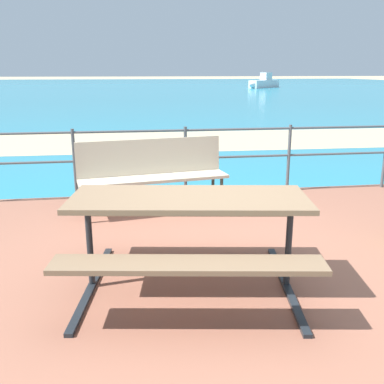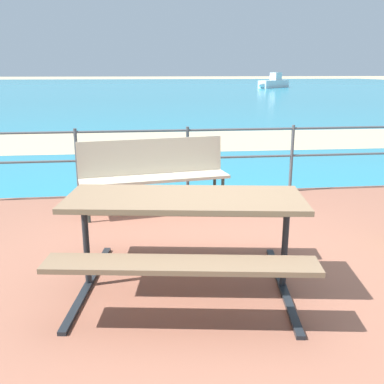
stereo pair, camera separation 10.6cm
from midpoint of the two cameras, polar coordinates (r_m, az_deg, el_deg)
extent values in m
plane|color=tan|center=(3.87, 3.28, -11.20)|extent=(240.00, 240.00, 0.00)
cube|color=#935B47|center=(3.86, 3.29, -10.80)|extent=(6.40, 5.20, 0.06)
cube|color=teal|center=(43.42, -7.71, 13.19)|extent=(90.00, 90.00, 0.01)
cube|color=tan|center=(11.18, -4.69, 6.61)|extent=(54.05, 4.14, 0.01)
cube|color=#7A6047|center=(3.33, -1.31, -0.92)|extent=(1.88, 0.95, 0.04)
cube|color=#7A6047|center=(2.89, -1.59, -9.46)|extent=(1.82, 0.53, 0.04)
cube|color=#7A6047|center=(3.96, -1.06, -2.37)|extent=(1.82, 0.53, 0.04)
cylinder|color=#1E2328|center=(3.56, -14.02, -6.57)|extent=(0.06, 0.06, 0.74)
cube|color=#1E2328|center=(3.71, -13.65, -11.65)|extent=(0.27, 1.41, 0.03)
cylinder|color=#1E2328|center=(3.52, 11.62, -6.69)|extent=(0.06, 0.06, 0.74)
cube|color=#1E2328|center=(3.67, 11.32, -11.81)|extent=(0.27, 1.41, 0.03)
cube|color=#BCAD93|center=(5.28, -5.53, 1.79)|extent=(1.83, 0.69, 0.04)
cube|color=#BCAD93|center=(5.40, -6.01, 4.63)|extent=(1.77, 0.35, 0.43)
cylinder|color=#2D3833|center=(5.09, -14.07, -1.67)|extent=(0.04, 0.04, 0.43)
cylinder|color=#2D3833|center=(5.38, -14.32, -0.76)|extent=(0.04, 0.04, 0.43)
cylinder|color=#2D3833|center=(5.43, 3.30, -0.14)|extent=(0.04, 0.04, 0.43)
cylinder|color=#2D3833|center=(5.70, 2.21, 0.64)|extent=(0.04, 0.04, 0.43)
cylinder|color=#4C5156|center=(6.00, -15.52, 3.42)|extent=(0.04, 0.04, 0.95)
cylinder|color=#4C5156|center=(6.00, -1.37, 3.98)|extent=(0.04, 0.04, 0.95)
cylinder|color=#4C5156|center=(6.34, 12.00, 4.29)|extent=(0.04, 0.04, 0.95)
cylinder|color=#4C5156|center=(5.92, -1.40, 8.04)|extent=(5.90, 0.03, 0.03)
cylinder|color=#4C5156|center=(5.99, -1.37, 4.43)|extent=(5.90, 0.03, 0.03)
cube|color=silver|center=(45.96, 9.31, 13.72)|extent=(4.00, 3.86, 0.74)
cube|color=silver|center=(46.25, 9.57, 14.64)|extent=(1.39, 1.37, 0.74)
cone|color=silver|center=(43.74, 7.63, 13.70)|extent=(0.82, 0.83, 0.67)
camera|label=1|loc=(0.05, -90.64, -0.18)|focal=40.96mm
camera|label=2|loc=(0.05, 89.36, 0.18)|focal=40.96mm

